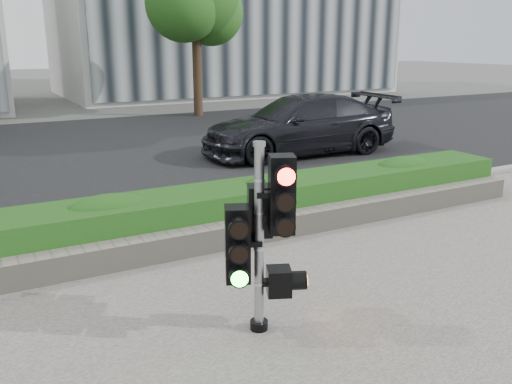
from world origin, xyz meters
TOP-DOWN VIEW (x-y plane):
  - ground at (0.00, 0.00)m, footprint 120.00×120.00m
  - road at (0.00, 10.00)m, footprint 60.00×13.00m
  - curb at (0.00, 3.15)m, footprint 60.00×0.25m
  - stone_wall at (0.00, 1.90)m, footprint 12.00×0.32m
  - hedge at (0.00, 2.55)m, footprint 12.00×1.00m
  - traffic_signal at (-0.36, -0.34)m, footprint 0.72×0.61m
  - car_dark at (4.88, 7.12)m, footprint 5.31×2.30m

SIDE VIEW (x-z plane):
  - ground at x=0.00m, z-range 0.00..0.00m
  - road at x=0.00m, z-range 0.00..0.02m
  - curb at x=0.00m, z-range 0.00..0.12m
  - stone_wall at x=0.00m, z-range 0.03..0.37m
  - hedge at x=0.00m, z-range 0.03..0.71m
  - car_dark at x=4.88m, z-range 0.02..1.54m
  - traffic_signal at x=-0.36m, z-range 0.13..2.08m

